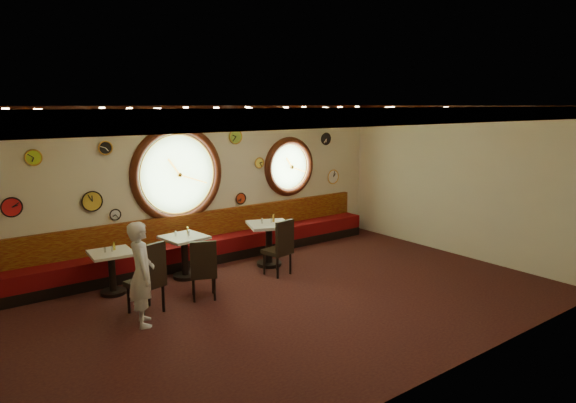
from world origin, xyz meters
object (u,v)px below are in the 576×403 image
object	(u,v)px
chair_a	(149,274)
condiment_c_pepper	(271,221)
table_c	(269,239)
table_a	(112,267)
condiment_a_pepper	(112,249)
chair_b	(203,266)
chair_c	(281,244)
condiment_b_pepper	(189,233)
condiment_c_bottle	(274,218)
table_b	(185,252)
condiment_a_bottle	(114,246)
condiment_c_salt	(262,221)
condiment_b_salt	(176,234)
waiter	(142,274)
condiment_a_salt	(105,250)
condiment_b_bottle	(188,231)

from	to	relation	value
chair_a	condiment_c_pepper	distance (m)	3.11
chair_a	table_c	bearing A→B (deg)	3.53
table_a	condiment_a_pepper	world-z (taller)	condiment_a_pepper
chair_b	condiment_a_pepper	distance (m)	1.64
chair_c	condiment_b_pepper	xyz separation A→B (m)	(-1.45, 0.94, 0.24)
condiment_c_bottle	condiment_b_pepper	bearing A→B (deg)	172.01
table_b	condiment_a_bottle	xyz separation A→B (m)	(-1.29, 0.05, 0.32)
condiment_c_salt	table_c	bearing A→B (deg)	-28.40
table_c	condiment_b_salt	size ratio (longest dim) A/B	10.34
condiment_b_salt	chair_c	bearing A→B (deg)	-32.94
table_c	condiment_b_pepper	xyz separation A→B (m)	(-1.62, 0.30, 0.31)
waiter	condiment_a_salt	bearing A→B (deg)	16.95
chair_a	condiment_c_salt	bearing A→B (deg)	5.45
chair_a	condiment_b_salt	distance (m)	1.72
condiment_b_pepper	table_b	bearing A→B (deg)	154.22
condiment_c_pepper	chair_a	bearing A→B (deg)	-162.84
table_b	condiment_c_salt	distance (m)	1.65
table_c	condiment_c_bottle	distance (m)	0.43
condiment_a_pepper	condiment_c_salt	bearing A→B (deg)	-4.93
table_b	condiment_c_pepper	bearing A→B (deg)	-10.50
table_a	condiment_c_pepper	bearing A→B (deg)	-5.60
condiment_a_salt	condiment_b_pepper	world-z (taller)	condiment_b_pepper
chair_c	waiter	distance (m)	3.00
table_c	condiment_a_bottle	distance (m)	3.02
chair_a	chair_b	size ratio (longest dim) A/B	1.11
chair_b	condiment_a_salt	size ratio (longest dim) A/B	7.20
table_a	condiment_c_salt	bearing A→B (deg)	-4.85
condiment_c_pepper	condiment_c_bottle	distance (m)	0.10
condiment_b_salt	condiment_a_bottle	size ratio (longest dim) A/B	0.69
condiment_a_salt	condiment_b_bottle	xyz separation A→B (m)	(1.59, 0.09, 0.08)
chair_a	condiment_a_salt	distance (m)	1.27
condiment_b_salt	condiment_c_salt	size ratio (longest dim) A/B	0.89
condiment_b_salt	condiment_c_pepper	xyz separation A→B (m)	(1.89, -0.41, 0.06)
condiment_b_salt	condiment_b_pepper	bearing A→B (deg)	-31.55
condiment_b_salt	condiment_c_pepper	size ratio (longest dim) A/B	1.07
condiment_b_bottle	condiment_b_pepper	bearing A→B (deg)	-109.83
table_c	condiment_b_pepper	bearing A→B (deg)	169.61
condiment_a_pepper	condiment_b_pepper	distance (m)	1.43
table_a	table_c	bearing A→B (deg)	-5.87
chair_a	condiment_a_pepper	distance (m)	1.24
chair_c	condiment_a_bottle	distance (m)	3.00
chair_c	condiment_a_bottle	xyz separation A→B (m)	(-2.81, 1.03, 0.21)
condiment_a_salt	chair_c	bearing A→B (deg)	-18.10
condiment_b_pepper	condiment_b_bottle	world-z (taller)	condiment_b_bottle
chair_a	condiment_a_pepper	bearing A→B (deg)	82.96
condiment_a_pepper	chair_a	bearing A→B (deg)	-83.19
condiment_b_salt	condiment_b_bottle	size ratio (longest dim) A/B	0.73
table_b	condiment_b_bottle	bearing A→B (deg)	34.97
condiment_b_pepper	condiment_c_pepper	size ratio (longest dim) A/B	1.17
condiment_a_pepper	condiment_c_bottle	size ratio (longest dim) A/B	0.61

